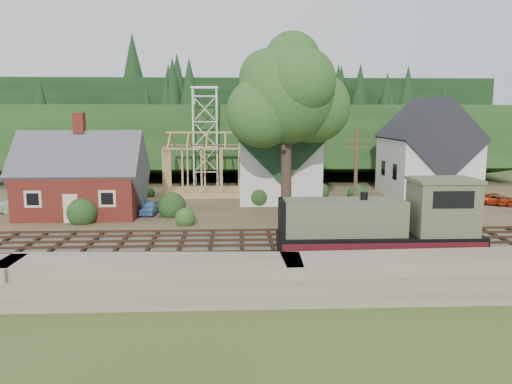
{
  "coord_description": "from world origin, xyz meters",
  "views": [
    {
      "loc": [
        -2.58,
        -33.34,
        9.1
      ],
      "look_at": [
        -0.83,
        6.0,
        3.0
      ],
      "focal_mm": 35.0,
      "sensor_mm": 36.0,
      "label": 1
    }
  ],
  "objects_px": {
    "car_blue": "(149,207)",
    "patio_set": "(66,196)",
    "car_green": "(21,206)",
    "car_red": "(498,200)",
    "locomotive": "(387,225)"
  },
  "relations": [
    {
      "from": "car_blue",
      "to": "car_green",
      "type": "distance_m",
      "value": 11.9
    },
    {
      "from": "car_blue",
      "to": "car_green",
      "type": "xyz_separation_m",
      "value": [
        -11.83,
        1.23,
        0.02
      ]
    },
    {
      "from": "patio_set",
      "to": "car_red",
      "type": "bearing_deg",
      "value": 6.12
    },
    {
      "from": "car_green",
      "to": "patio_set",
      "type": "height_order",
      "value": "patio_set"
    },
    {
      "from": "locomotive",
      "to": "car_blue",
      "type": "xyz_separation_m",
      "value": [
        -17.25,
        14.0,
        -1.3
      ]
    },
    {
      "from": "car_blue",
      "to": "patio_set",
      "type": "distance_m",
      "value": 7.1
    },
    {
      "from": "locomotive",
      "to": "car_red",
      "type": "height_order",
      "value": "locomotive"
    },
    {
      "from": "car_blue",
      "to": "patio_set",
      "type": "bearing_deg",
      "value": -165.25
    },
    {
      "from": "patio_set",
      "to": "car_green",
      "type": "bearing_deg",
      "value": 152.48
    },
    {
      "from": "car_red",
      "to": "car_blue",
      "type": "bearing_deg",
      "value": 124.74
    },
    {
      "from": "locomotive",
      "to": "car_blue",
      "type": "height_order",
      "value": "locomotive"
    },
    {
      "from": "locomotive",
      "to": "car_red",
      "type": "relative_size",
      "value": 3.19
    },
    {
      "from": "locomotive",
      "to": "car_red",
      "type": "bearing_deg",
      "value": 46.1
    },
    {
      "from": "car_blue",
      "to": "car_red",
      "type": "height_order",
      "value": "car_blue"
    },
    {
      "from": "locomotive",
      "to": "patio_set",
      "type": "distance_m",
      "value": 27.2
    }
  ]
}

